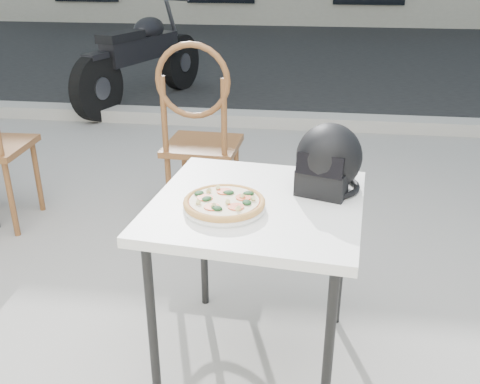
# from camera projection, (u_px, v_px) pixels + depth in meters

# --- Properties ---
(ground) EXTENTS (80.00, 80.00, 0.00)m
(ground) POSITION_uv_depth(u_px,v_px,m) (189.00, 302.00, 2.62)
(ground) COLOR gray
(ground) RESTS_ON ground
(street_asphalt) EXTENTS (30.00, 8.00, 0.00)m
(street_asphalt) POSITION_uv_depth(u_px,v_px,m) (281.00, 55.00, 8.95)
(street_asphalt) COLOR black
(street_asphalt) RESTS_ON ground
(curb) EXTENTS (30.00, 0.25, 0.12)m
(curb) POSITION_uv_depth(u_px,v_px,m) (256.00, 119.00, 5.31)
(curb) COLOR #A19E97
(curb) RESTS_ON ground
(cafe_table_main) EXTENTS (0.84, 0.84, 0.73)m
(cafe_table_main) POSITION_uv_depth(u_px,v_px,m) (257.00, 216.00, 2.01)
(cafe_table_main) COLOR white
(cafe_table_main) RESTS_ON ground
(plate) EXTENTS (0.32, 0.32, 0.02)m
(plate) POSITION_uv_depth(u_px,v_px,m) (224.00, 207.00, 1.91)
(plate) COLOR white
(plate) RESTS_ON cafe_table_main
(pizza) EXTENTS (0.36, 0.36, 0.04)m
(pizza) POSITION_uv_depth(u_px,v_px,m) (224.00, 202.00, 1.90)
(pizza) COLOR #D99C4F
(pizza) RESTS_ON plate
(helmet) EXTENTS (0.32, 0.33, 0.26)m
(helmet) POSITION_uv_depth(u_px,v_px,m) (328.00, 161.00, 2.03)
(helmet) COLOR black
(helmet) RESTS_ON cafe_table_main
(cafe_chair_main) EXTENTS (0.45, 0.45, 1.14)m
(cafe_chair_main) POSITION_uv_depth(u_px,v_px,m) (199.00, 127.00, 3.14)
(cafe_chair_main) COLOR brown
(cafe_chair_main) RESTS_ON ground
(motorcycle) EXTENTS (0.88, 2.15, 1.11)m
(motorcycle) POSITION_uv_depth(u_px,v_px,m) (143.00, 60.00, 5.93)
(motorcycle) COLOR black
(motorcycle) RESTS_ON street_asphalt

